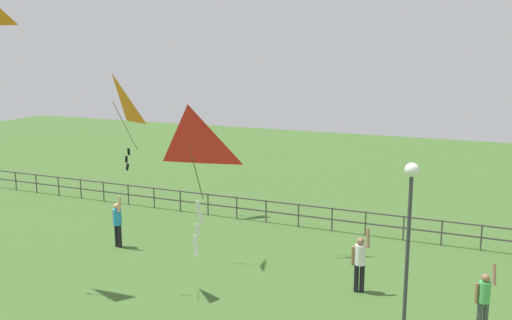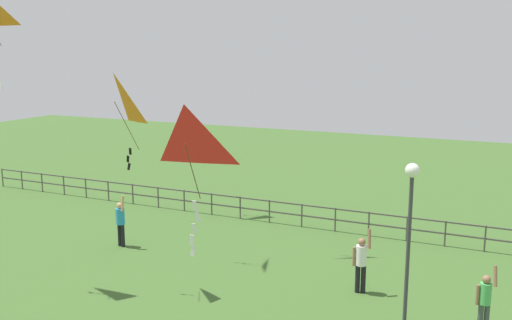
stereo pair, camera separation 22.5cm
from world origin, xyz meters
name	(u,v)px [view 1 (the left image)]	position (x,y,z in m)	size (l,w,h in m)	color
lamppost	(410,207)	(3.57, 7.48, 3.09)	(0.36, 0.36, 4.22)	#38383D
person_1	(484,298)	(5.44, 7.77, 0.89)	(0.48, 0.28, 1.78)	#3F4C47
person_2	(117,221)	(-6.75, 9.19, 0.96)	(0.49, 0.33, 1.91)	black
person_3	(360,260)	(2.05, 8.86, 0.97)	(0.52, 0.31, 1.94)	black
kite_2	(113,104)	(-4.24, 6.04, 5.48)	(0.96, 1.15, 2.69)	orange
kite_6	(189,148)	(0.58, 1.85, 5.26)	(1.24, 1.21, 2.78)	red
waterfront_railing	(331,216)	(-0.32, 14.00, 0.62)	(36.03, 0.06, 0.95)	#4C4742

